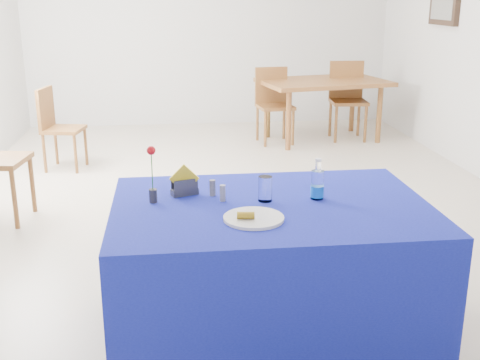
% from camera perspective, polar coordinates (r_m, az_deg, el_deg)
% --- Properties ---
extents(floor, '(7.00, 7.00, 0.00)m').
position_cam_1_polar(floor, '(5.30, -0.13, -2.31)').
color(floor, beige).
rests_on(floor, ground).
extents(picture_frame, '(0.06, 0.64, 0.52)m').
position_cam_1_polar(picture_frame, '(7.24, 18.87, 15.78)').
color(picture_frame, black).
rests_on(picture_frame, room_shell).
extents(picture_art, '(0.02, 0.52, 0.40)m').
position_cam_1_polar(picture_art, '(7.22, 18.68, 15.80)').
color(picture_art, '#998C66').
rests_on(picture_art, room_shell).
extents(plate, '(0.29, 0.29, 0.01)m').
position_cam_1_polar(plate, '(2.83, 1.30, -3.64)').
color(plate, silver).
rests_on(plate, blue_table).
extents(drinking_glass, '(0.07, 0.07, 0.13)m').
position_cam_1_polar(drinking_glass, '(3.06, 2.40, -0.84)').
color(drinking_glass, white).
rests_on(drinking_glass, blue_table).
extents(salt_shaker, '(0.03, 0.03, 0.08)m').
position_cam_1_polar(salt_shaker, '(3.07, -1.66, -1.25)').
color(salt_shaker, gray).
rests_on(salt_shaker, blue_table).
extents(pepper_shaker, '(0.03, 0.03, 0.08)m').
position_cam_1_polar(pepper_shaker, '(3.15, -2.62, -0.74)').
color(pepper_shaker, '#5F5E63').
rests_on(pepper_shaker, blue_table).
extents(blue_table, '(1.60, 1.10, 0.76)m').
position_cam_1_polar(blue_table, '(3.19, 2.86, -8.72)').
color(blue_table, '#0F178F').
rests_on(blue_table, floor).
extents(water_bottle, '(0.07, 0.07, 0.21)m').
position_cam_1_polar(water_bottle, '(3.12, 7.34, -0.52)').
color(water_bottle, white).
rests_on(water_bottle, blue_table).
extents(napkin_holder, '(0.16, 0.10, 0.17)m').
position_cam_1_polar(napkin_holder, '(3.17, -5.29, -0.57)').
color(napkin_holder, '#3D3D42').
rests_on(napkin_holder, blue_table).
extents(rose_vase, '(0.05, 0.05, 0.29)m').
position_cam_1_polar(rose_vase, '(3.05, -8.32, 0.35)').
color(rose_vase, '#29292E').
rests_on(rose_vase, blue_table).
extents(oak_table, '(1.66, 1.24, 0.76)m').
position_cam_1_polar(oak_table, '(7.59, 7.93, 8.79)').
color(oak_table, olive).
rests_on(oak_table, floor).
extents(chair_bg_left, '(0.46, 0.46, 0.91)m').
position_cam_1_polar(chair_bg_left, '(7.48, 3.17, 7.63)').
color(chair_bg_left, brown).
rests_on(chair_bg_left, floor).
extents(chair_bg_right, '(0.46, 0.46, 0.97)m').
position_cam_1_polar(chair_bg_right, '(7.78, 10.14, 7.99)').
color(chair_bg_right, brown).
rests_on(chair_bg_right, floor).
extents(chair_win_b, '(0.45, 0.45, 0.86)m').
position_cam_1_polar(chair_win_b, '(6.55, -17.07, 5.22)').
color(chair_win_b, brown).
rests_on(chair_win_b, floor).
extents(banana_pieces, '(0.09, 0.05, 0.03)m').
position_cam_1_polar(banana_pieces, '(2.79, 0.57, -3.37)').
color(banana_pieces, gold).
rests_on(banana_pieces, plate).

